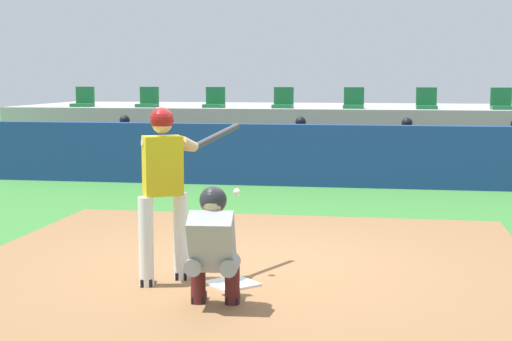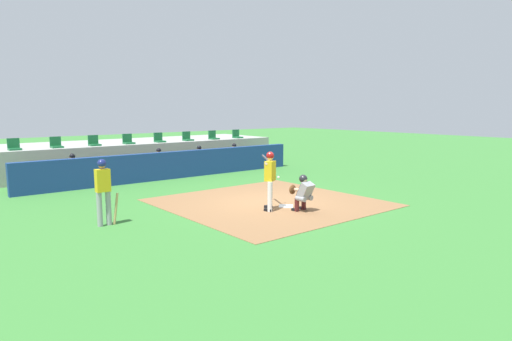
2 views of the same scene
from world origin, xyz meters
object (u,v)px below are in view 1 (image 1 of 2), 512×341
(stadium_seat_1, at_px, (148,101))
(stadium_seat_6, at_px, (502,103))
(stadium_seat_4, at_px, (354,102))
(dugout_player_0, at_px, (123,145))
(stadium_seat_5, at_px, (426,103))
(batter_at_plate, at_px, (165,183))
(catcher_crouched, at_px, (213,243))
(stadium_seat_0, at_px, (83,101))
(dugout_player_2, at_px, (407,149))
(dugout_player_1, at_px, (300,147))
(home_plate, at_px, (232,283))
(stadium_seat_2, at_px, (215,102))
(stadium_seat_3, at_px, (283,102))

(stadium_seat_1, relative_size, stadium_seat_6, 1.00)
(stadium_seat_1, relative_size, stadium_seat_4, 1.00)
(dugout_player_0, xyz_separation_m, stadium_seat_5, (6.43, 2.03, 0.86))
(stadium_seat_4, distance_m, stadium_seat_5, 1.62)
(batter_at_plate, height_order, stadium_seat_4, stadium_seat_4)
(catcher_crouched, bearing_deg, stadium_seat_5, 77.31)
(catcher_crouched, xyz_separation_m, stadium_seat_1, (-4.04, 10.93, 0.93))
(batter_at_plate, xyz_separation_m, stadium_seat_0, (-5.00, 10.18, 0.50))
(dugout_player_2, bearing_deg, stadium_seat_6, 44.07)
(catcher_crouched, distance_m, stadium_seat_5, 11.24)
(stadium_seat_0, relative_size, stadium_seat_5, 1.00)
(stadium_seat_4, bearing_deg, stadium_seat_6, 0.00)
(dugout_player_1, distance_m, stadium_seat_4, 2.43)
(stadium_seat_5, bearing_deg, stadium_seat_6, 0.00)
(stadium_seat_4, relative_size, stadium_seat_6, 1.00)
(stadium_seat_0, bearing_deg, dugout_player_1, -20.33)
(dugout_player_0, relative_size, stadium_seat_1, 2.71)
(dugout_player_2, relative_size, stadium_seat_5, 2.71)
(home_plate, height_order, batter_at_plate, batter_at_plate)
(batter_at_plate, height_order, dugout_player_2, batter_at_plate)
(stadium_seat_2, bearing_deg, home_plate, -76.53)
(stadium_seat_2, bearing_deg, stadium_seat_0, 180.00)
(stadium_seat_3, xyz_separation_m, stadium_seat_6, (4.88, 0.00, 0.00))
(dugout_player_0, relative_size, stadium_seat_2, 2.71)
(dugout_player_0, xyz_separation_m, stadium_seat_6, (8.05, 2.03, 0.86))
(batter_at_plate, height_order, dugout_player_1, batter_at_plate)
(batter_at_plate, xyz_separation_m, stadium_seat_2, (-1.75, 10.18, 0.50))
(dugout_player_1, relative_size, stadium_seat_0, 2.71)
(dugout_player_1, xyz_separation_m, stadium_seat_5, (2.63, 2.03, 0.86))
(dugout_player_1, bearing_deg, stadium_seat_5, 37.70)
(stadium_seat_6, bearing_deg, stadium_seat_0, 180.00)
(batter_at_plate, height_order, stadium_seat_6, stadium_seat_6)
(catcher_crouched, relative_size, dugout_player_2, 1.14)
(batter_at_plate, relative_size, stadium_seat_2, 3.76)
(dugout_player_2, bearing_deg, stadium_seat_3, 143.74)
(dugout_player_2, height_order, stadium_seat_5, stadium_seat_5)
(stadium_seat_0, bearing_deg, dugout_player_2, -14.90)
(dugout_player_0, distance_m, stadium_seat_5, 6.80)
(dugout_player_1, height_order, stadium_seat_4, stadium_seat_4)
(dugout_player_1, relative_size, stadium_seat_1, 2.71)
(stadium_seat_2, distance_m, stadium_seat_3, 1.62)
(stadium_seat_2, xyz_separation_m, stadium_seat_3, (1.62, 0.00, 0.00))
(stadium_seat_0, height_order, stadium_seat_6, same)
(stadium_seat_6, bearing_deg, stadium_seat_4, 180.00)
(batter_at_plate, relative_size, stadium_seat_0, 3.76)
(dugout_player_0, xyz_separation_m, stadium_seat_0, (-1.70, 2.03, 0.86))
(dugout_player_1, distance_m, dugout_player_2, 2.16)
(stadium_seat_0, bearing_deg, stadium_seat_2, 0.00)
(stadium_seat_5, bearing_deg, stadium_seat_0, 180.00)
(stadium_seat_1, xyz_separation_m, stadium_seat_3, (3.25, 0.00, 0.00))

